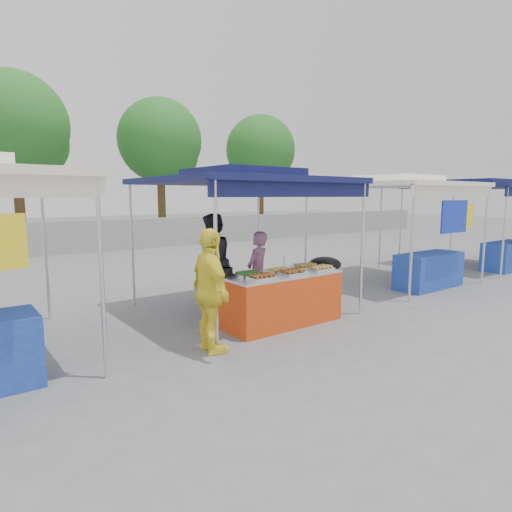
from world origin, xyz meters
TOP-DOWN VIEW (x-y plane):
  - ground_plane at (0.00, 0.00)m, footprint 80.00×80.00m
  - back_wall at (0.00, 11.00)m, footprint 40.00×0.25m
  - main_canopy at (0.00, 0.97)m, footprint 3.20×3.20m
  - neighbor_stall_right at (4.50, 0.57)m, footprint 3.20×3.20m
  - neighbor_stall_far at (8.50, 0.57)m, footprint 3.20×3.20m
  - tree_1 at (-1.72, 12.74)m, footprint 3.82×3.82m
  - tree_2 at (4.18, 13.25)m, footprint 3.77×3.76m
  - tree_3 at (10.05, 13.38)m, footprint 3.73×3.71m
  - vendor_table at (0.00, -0.10)m, footprint 2.00×0.80m
  - food_tray_fl at (-0.59, -0.34)m, footprint 0.42×0.30m
  - food_tray_fm at (0.03, -0.34)m, footprint 0.42×0.30m
  - food_tray_fr at (0.64, -0.33)m, footprint 0.42×0.30m
  - food_tray_bl at (-0.60, -0.02)m, footprint 0.42×0.30m
  - food_tray_bm at (0.01, -0.01)m, footprint 0.42×0.30m
  - food_tray_br at (0.59, -0.02)m, footprint 0.42×0.30m
  - cooking_pot at (-0.86, 0.25)m, footprint 0.22×0.22m
  - skewer_cup at (-0.05, -0.22)m, footprint 0.08×0.08m
  - wok_burner at (1.18, 0.08)m, footprint 0.59×0.59m
  - crate_left at (-0.53, 0.49)m, footprint 0.53×0.37m
  - crate_right at (0.30, 0.54)m, footprint 0.47×0.33m
  - crate_stacked at (0.30, 0.54)m, footprint 0.44×0.31m
  - vendor_woman at (0.10, 0.68)m, footprint 0.63×0.54m
  - helper_man at (-0.34, 1.52)m, footprint 1.09×1.07m
  - customer_person at (-1.60, -0.53)m, footprint 0.53×1.03m

SIDE VIEW (x-z plane):
  - ground_plane at x=0.00m, z-range 0.00..0.00m
  - crate_right at x=0.30m, z-range 0.00..0.28m
  - crate_left at x=-0.53m, z-range 0.00..0.32m
  - crate_stacked at x=0.30m, z-range 0.28..0.55m
  - vendor_table at x=0.00m, z-range 0.00..0.85m
  - wok_burner at x=1.18m, z-range 0.09..1.09m
  - back_wall at x=0.00m, z-range 0.00..1.20m
  - vendor_woman at x=0.10m, z-range 0.00..1.47m
  - customer_person at x=-1.60m, z-range 0.00..1.68m
  - food_tray_fl at x=-0.59m, z-range 0.85..0.92m
  - food_tray_fm at x=0.03m, z-range 0.85..0.92m
  - food_tray_fr at x=0.64m, z-range 0.85..0.92m
  - food_tray_bl at x=-0.60m, z-range 0.85..0.92m
  - food_tray_bm at x=0.01m, z-range 0.85..0.92m
  - food_tray_br at x=0.59m, z-range 0.85..0.92m
  - helper_man at x=-0.34m, z-range 0.00..1.77m
  - skewer_cup at x=-0.05m, z-range 0.85..0.95m
  - cooking_pot at x=-0.86m, z-range 0.85..0.98m
  - neighbor_stall_right at x=4.50m, z-range 0.32..2.89m
  - neighbor_stall_far at x=8.50m, z-range 0.32..2.89m
  - main_canopy at x=0.00m, z-range 1.08..3.65m
  - tree_3 at x=10.05m, z-range 1.17..7.55m
  - tree_2 at x=4.18m, z-range 1.19..7.65m
  - tree_1 at x=-1.72m, z-range 1.21..7.77m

